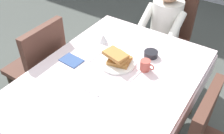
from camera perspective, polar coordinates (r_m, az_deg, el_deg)
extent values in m
cube|color=silver|center=(1.82, -0.22, -2.73)|extent=(1.10, 1.50, 0.04)
cube|color=silver|center=(2.42, 9.87, 5.45)|extent=(1.10, 0.01, 0.18)
cube|color=silver|center=(2.17, -12.48, 0.66)|extent=(0.01, 1.50, 0.18)
cube|color=silver|center=(1.75, 15.47, -12.15)|extent=(0.01, 1.50, 0.18)
cylinder|color=brown|center=(2.68, -0.57, 3.19)|extent=(0.07, 0.07, 0.70)
cylinder|color=brown|center=(2.41, 18.34, -4.35)|extent=(0.07, 0.07, 0.70)
cube|color=#4C2D23|center=(2.77, 11.60, 5.51)|extent=(0.44, 0.44, 0.05)
cube|color=#4C2D23|center=(2.81, 14.04, 11.86)|extent=(0.44, 0.06, 0.48)
cylinder|color=#2D2319|center=(2.72, 12.84, -1.39)|extent=(0.04, 0.04, 0.40)
cylinder|color=#2D2319|center=(2.83, 6.21, 1.24)|extent=(0.04, 0.04, 0.40)
cylinder|color=#2D2319|center=(3.00, 15.58, 2.38)|extent=(0.04, 0.04, 0.40)
cylinder|color=#2D2319|center=(3.09, 9.44, 4.67)|extent=(0.04, 0.04, 0.40)
cylinder|color=silver|center=(2.63, 12.14, 9.92)|extent=(0.30, 0.30, 0.46)
cylinder|color=silver|center=(2.43, 14.46, 8.88)|extent=(0.08, 0.29, 0.23)
cylinder|color=silver|center=(2.53, 7.71, 11.12)|extent=(0.08, 0.29, 0.23)
cylinder|color=#383D51|center=(2.72, 10.84, -0.47)|extent=(0.10, 0.10, 0.45)
cylinder|color=#383D51|center=(2.76, 7.86, 0.71)|extent=(0.10, 0.10, 0.45)
cube|color=#4C2D23|center=(1.68, 19.59, -11.91)|extent=(0.06, 0.44, 0.48)
cube|color=#4C2D23|center=(2.48, -17.12, -0.15)|extent=(0.44, 0.44, 0.05)
cube|color=#4C2D23|center=(2.20, -14.92, 3.31)|extent=(0.06, 0.44, 0.48)
cylinder|color=#2D2319|center=(2.67, -21.59, -4.55)|extent=(0.04, 0.04, 0.40)
cylinder|color=#2D2319|center=(2.82, -16.08, -0.43)|extent=(0.04, 0.04, 0.40)
cylinder|color=#2D2319|center=(2.45, -16.33, -7.97)|extent=(0.04, 0.04, 0.40)
cylinder|color=#2D2319|center=(2.61, -10.67, -3.26)|extent=(0.04, 0.04, 0.40)
cylinder|color=white|center=(1.92, 1.24, 0.99)|extent=(0.28, 0.28, 0.02)
cube|color=#A36B33|center=(1.90, 1.70, 1.49)|extent=(0.19, 0.17, 0.03)
cube|color=#A36B33|center=(1.89, 1.78, 2.24)|extent=(0.18, 0.16, 0.03)
cube|color=#A36B33|center=(1.87, 0.81, 2.85)|extent=(0.20, 0.15, 0.03)
cylinder|color=#B24C42|center=(1.85, 7.53, 0.40)|extent=(0.08, 0.08, 0.08)
torus|color=#B24C42|center=(1.83, 8.92, -0.05)|extent=(0.05, 0.01, 0.05)
cylinder|color=black|center=(2.00, 8.84, 2.97)|extent=(0.11, 0.11, 0.04)
cone|color=silver|center=(2.14, -2.02, 6.53)|extent=(0.08, 0.08, 0.07)
cube|color=silver|center=(1.99, -3.68, 2.46)|extent=(0.02, 0.18, 0.00)
cube|color=silver|center=(1.84, 5.90, -1.52)|extent=(0.03, 0.20, 0.00)
cube|color=silver|center=(1.70, -5.06, -5.57)|extent=(0.15, 0.02, 0.00)
cube|color=#334C7F|center=(1.97, -9.21, 1.50)|extent=(0.18, 0.13, 0.01)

